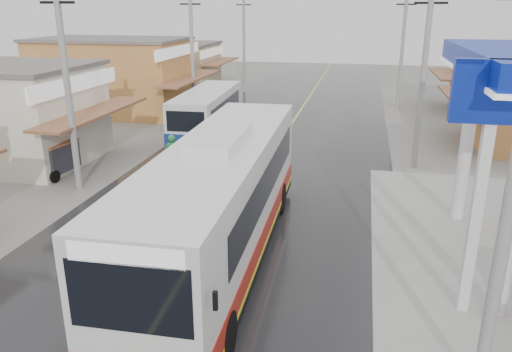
% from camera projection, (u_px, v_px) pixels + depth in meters
% --- Properties ---
extents(ground, '(120.00, 120.00, 0.00)m').
position_uv_depth(ground, '(147.00, 345.00, 11.26)').
color(ground, slate).
rests_on(ground, ground).
extents(road, '(12.00, 90.00, 0.02)m').
position_uv_depth(road, '(269.00, 158.00, 25.15)').
color(road, black).
rests_on(road, ground).
extents(centre_line, '(0.15, 90.00, 0.01)m').
position_uv_depth(centre_line, '(269.00, 158.00, 25.14)').
color(centre_line, '#D8CC4C').
rests_on(centre_line, road).
extents(shopfronts_left, '(11.00, 44.00, 5.20)m').
position_uv_depth(shopfronts_left, '(70.00, 132.00, 30.50)').
color(shopfronts_left, tan).
rests_on(shopfronts_left, ground).
extents(utility_poles_left, '(1.60, 50.00, 8.00)m').
position_uv_depth(utility_poles_left, '(148.00, 145.00, 27.46)').
color(utility_poles_left, gray).
rests_on(utility_poles_left, ground).
extents(utility_poles_right, '(1.60, 36.00, 8.00)m').
position_uv_depth(utility_poles_right, '(413.00, 167.00, 23.76)').
color(utility_poles_right, gray).
rests_on(utility_poles_right, ground).
extents(coach_bus, '(3.06, 12.61, 3.92)m').
position_uv_depth(coach_bus, '(222.00, 201.00, 14.51)').
color(coach_bus, silver).
rests_on(coach_bus, road).
extents(second_bus, '(2.64, 8.45, 2.77)m').
position_uv_depth(second_bus, '(207.00, 114.00, 28.19)').
color(second_bus, silver).
rests_on(second_bus, road).
extents(cyclist, '(0.73, 2.05, 2.20)m').
position_uv_depth(cyclist, '(175.00, 167.00, 21.41)').
color(cyclist, black).
rests_on(cyclist, ground).
extents(tricycle_near, '(1.55, 2.17, 1.56)m').
position_uv_depth(tricycle_near, '(55.00, 157.00, 22.28)').
color(tricycle_near, '#26262D').
rests_on(tricycle_near, ground).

